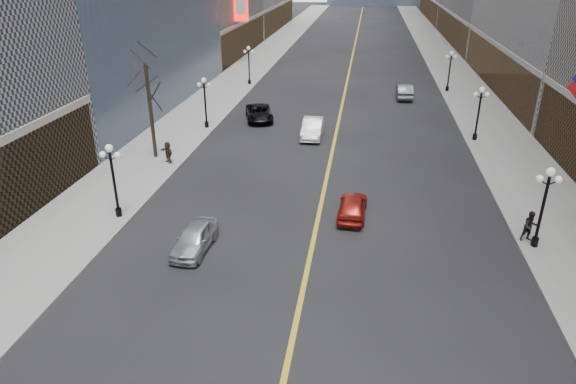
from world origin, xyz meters
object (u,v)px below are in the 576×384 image
(streetlamp_east_1, at_px, (544,200))
(car_sb_far, at_px, (404,91))
(streetlamp_west_1, at_px, (113,173))
(streetlamp_west_2, at_px, (205,97))
(car_nb_near, at_px, (194,238))
(car_nb_far, at_px, (259,113))
(car_nb_mid, at_px, (312,128))
(streetlamp_east_2, at_px, (479,108))
(streetlamp_west_3, at_px, (249,61))
(streetlamp_east_3, at_px, (450,67))
(car_sb_mid, at_px, (353,206))

(streetlamp_east_1, relative_size, car_sb_far, 0.95)
(streetlamp_west_1, height_order, car_sb_far, streetlamp_west_1)
(streetlamp_west_2, height_order, car_nb_near, streetlamp_west_2)
(streetlamp_east_1, xyz_separation_m, streetlamp_west_2, (-23.60, 18.00, 0.00))
(car_nb_near, xyz_separation_m, car_nb_far, (-1.46, 24.28, 0.02))
(car_nb_near, distance_m, car_nb_mid, 20.41)
(streetlamp_east_2, relative_size, streetlamp_west_3, 1.00)
(car_nb_far, relative_size, car_sb_far, 1.08)
(streetlamp_east_3, bearing_deg, car_sb_far, -143.90)
(streetlamp_west_1, bearing_deg, car_nb_near, -26.74)
(streetlamp_east_1, xyz_separation_m, car_nb_mid, (-13.80, 17.14, -2.11))
(car_nb_mid, height_order, car_sb_far, car_nb_mid)
(streetlamp_east_1, height_order, streetlamp_west_2, same)
(streetlamp_east_2, relative_size, car_sb_mid, 1.11)
(streetlamp_west_3, bearing_deg, streetlamp_west_2, -90.00)
(streetlamp_east_2, bearing_deg, streetlamp_west_2, 180.00)
(streetlamp_east_1, relative_size, streetlamp_west_2, 1.00)
(streetlamp_east_2, distance_m, streetlamp_east_3, 18.00)
(streetlamp_west_2, height_order, car_nb_far, streetlamp_west_2)
(streetlamp_west_3, relative_size, car_nb_near, 1.11)
(car_nb_far, bearing_deg, streetlamp_west_2, -156.98)
(streetlamp_west_1, distance_m, car_sb_mid, 14.17)
(car_nb_near, bearing_deg, car_nb_mid, 80.51)
(streetlamp_east_3, bearing_deg, car_nb_near, -114.81)
(streetlamp_east_2, height_order, streetlamp_west_2, same)
(streetlamp_west_2, relative_size, car_sb_mid, 1.11)
(car_nb_near, distance_m, car_nb_far, 24.33)
(car_nb_near, bearing_deg, car_sb_mid, 34.63)
(streetlamp_west_2, bearing_deg, car_sb_mid, -48.64)
(streetlamp_west_2, bearing_deg, car_nb_near, -74.85)
(car_sb_mid, bearing_deg, streetlamp_east_3, -103.62)
(car_sb_far, bearing_deg, streetlamp_west_1, 59.18)
(streetlamp_east_2, distance_m, streetlamp_west_1, 29.68)
(streetlamp_east_1, bearing_deg, streetlamp_west_2, 142.67)
(streetlamp_east_2, relative_size, streetlamp_west_1, 1.00)
(streetlamp_west_3, bearing_deg, car_nb_far, -73.95)
(streetlamp_west_3, height_order, car_nb_mid, streetlamp_west_3)
(streetlamp_west_2, relative_size, car_sb_far, 0.95)
(car_nb_near, distance_m, car_sb_far, 37.35)
(car_nb_mid, relative_size, car_sb_mid, 1.18)
(car_nb_far, xyz_separation_m, car_sb_far, (14.26, 10.80, 0.07))
(streetlamp_east_2, xyz_separation_m, car_nb_far, (-19.41, 3.44, -2.19))
(streetlamp_west_1, bearing_deg, streetlamp_east_2, 37.33)
(streetlamp_west_3, distance_m, car_sb_mid, 36.46)
(streetlamp_west_2, xyz_separation_m, car_sb_far, (18.45, 14.24, -2.12))
(streetlamp_east_2, height_order, car_sb_mid, streetlamp_east_2)
(streetlamp_east_3, bearing_deg, streetlamp_east_1, -90.00)
(streetlamp_east_2, relative_size, car_nb_far, 0.88)
(streetlamp_east_3, distance_m, car_nb_mid, 23.46)
(streetlamp_west_2, distance_m, car_sb_far, 23.40)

